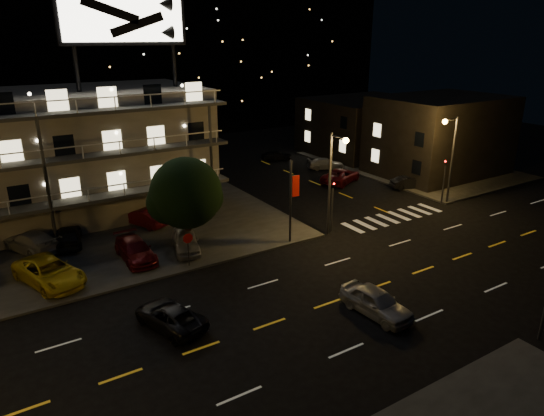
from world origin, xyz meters
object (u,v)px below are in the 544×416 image
side_car_0 (409,183)px  lot_car_2 (49,272)px  tree (185,195)px  road_car_east (376,302)px  road_car_west (170,316)px  lot_car_4 (186,241)px  lot_car_7 (31,241)px

side_car_0 → lot_car_2: bearing=116.3°
tree → road_car_east: 15.15m
tree → road_car_west: tree is taller
tree → side_car_0: (24.73, 1.82, -3.48)m
tree → road_car_east: size_ratio=1.49×
lot_car_4 → road_car_west: lot_car_4 is taller
lot_car_4 → lot_car_2: bearing=-164.2°
lot_car_4 → side_car_0: bearing=20.4°
lot_car_2 → lot_car_4: size_ratio=1.28×
road_car_west → tree: bearing=-134.6°
lot_car_2 → road_car_east: lot_car_2 is taller
road_car_east → lot_car_2: bearing=133.9°
lot_car_2 → side_car_0: size_ratio=1.46×
lot_car_4 → lot_car_7: (-9.38, 5.76, 0.01)m
tree → lot_car_4: (-0.40, -0.50, -3.23)m
lot_car_7 → road_car_east: lot_car_7 is taller
lot_car_2 → road_car_west: 9.47m
lot_car_2 → road_car_east: 19.82m
road_car_west → lot_car_4: bearing=-133.9°
lot_car_2 → side_car_0: 34.24m
lot_car_7 → lot_car_2: bearing=68.7°
road_car_east → road_car_west: bearing=149.6°
lot_car_7 → road_car_east: 24.33m
side_car_0 → road_car_west: (-29.49, -10.65, 0.00)m
lot_car_4 → side_car_0: 25.24m
lot_car_2 → lot_car_4: lot_car_2 is taller
lot_car_7 → side_car_0: 34.68m
lot_car_7 → side_car_0: (34.51, -3.44, -0.27)m
lot_car_4 → road_car_east: 14.46m
side_car_0 → road_car_west: size_ratio=0.84×
lot_car_2 → side_car_0: bearing=-15.1°
side_car_0 → tree: bearing=116.5°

